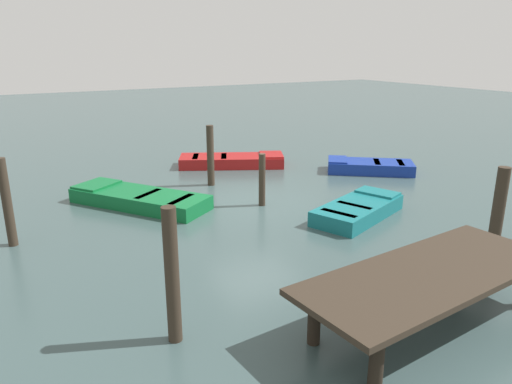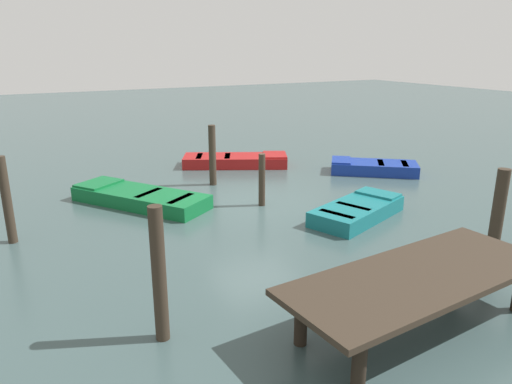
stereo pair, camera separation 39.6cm
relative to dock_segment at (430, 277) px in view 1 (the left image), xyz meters
The scene contains 11 objects.
ground_plane 6.91m from the dock_segment, 96.10° to the right, with size 80.00×80.00×0.00m, color #384C4C.
dock_segment is the anchor object (origin of this frame).
rowboat_red 11.43m from the dock_segment, 101.22° to the right, with size 4.04×2.92×0.46m.
rowboat_teal 5.17m from the dock_segment, 119.42° to the right, with size 3.16×2.19×0.46m.
rowboat_green 8.68m from the dock_segment, 74.87° to the right, with size 3.41×4.15×0.46m.
rowboat_blue 10.01m from the dock_segment, 127.62° to the right, with size 3.14×2.86×0.46m.
mooring_piling_mid_left 9.26m from the dock_segment, 92.64° to the right, with size 0.23×0.23×1.97m, color #33281E.
mooring_piling_far_left 6.65m from the dock_segment, 96.92° to the right, with size 0.19×0.19×1.51m, color #33281E.
mooring_piling_center 4.44m from the dock_segment, 158.80° to the right, with size 0.28×0.28×1.79m, color #33281E.
mooring_piling_near_right 8.95m from the dock_segment, 51.18° to the right, with size 0.21×0.21×2.05m, color #33281E.
mooring_piling_far_right 4.06m from the dock_segment, 23.42° to the right, with size 0.22×0.22×2.18m, color #33281E.
Camera 1 is at (6.59, 11.41, 4.37)m, focal length 33.58 mm.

